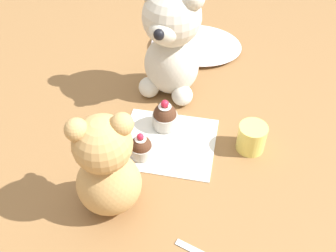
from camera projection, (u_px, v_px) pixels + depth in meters
name	position (u px, v px, depth m)	size (l,w,h in m)	color
ground_plane	(168.00, 143.00, 0.90)	(4.00, 4.00, 0.00)	olive
knitted_placemat	(168.00, 142.00, 0.90)	(0.21, 0.19, 0.01)	silver
tulle_cloth	(196.00, 44.00, 1.16)	(0.27, 0.22, 0.03)	silver
teddy_bear_cream	(171.00, 43.00, 0.93)	(0.16, 0.16, 0.29)	beige
teddy_bear_tan	(107.00, 168.00, 0.71)	(0.15, 0.15, 0.24)	tan
cupcake_near_cream_bear	(165.00, 116.00, 0.92)	(0.06, 0.06, 0.08)	#B2ADA3
cupcake_near_tan_bear	(141.00, 147.00, 0.86)	(0.05, 0.05, 0.06)	#B2ADA3
juice_glass	(252.00, 138.00, 0.87)	(0.06, 0.06, 0.07)	#EADB66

